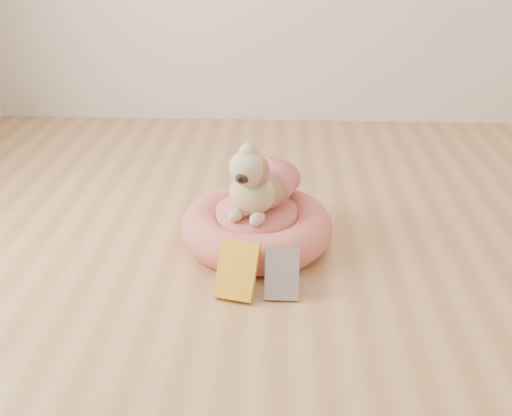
{
  "coord_description": "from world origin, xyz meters",
  "views": [
    {
      "loc": [
        -0.14,
        -1.34,
        1.17
      ],
      "look_at": [
        -0.23,
        0.61,
        0.18
      ],
      "focal_mm": 40.0,
      "sensor_mm": 36.0,
      "label": 1
    }
  ],
  "objects_px": {
    "pet_bed": "(257,227)",
    "book_white": "(282,274)",
    "book_yellow": "(237,270)",
    "dog": "(260,170)"
  },
  "relations": [
    {
      "from": "pet_bed",
      "to": "book_yellow",
      "type": "bearing_deg",
      "value": -98.58
    },
    {
      "from": "dog",
      "to": "book_white",
      "type": "height_order",
      "value": "dog"
    },
    {
      "from": "pet_bed",
      "to": "book_yellow",
      "type": "relative_size",
      "value": 2.95
    },
    {
      "from": "book_yellow",
      "to": "book_white",
      "type": "height_order",
      "value": "book_yellow"
    },
    {
      "from": "book_yellow",
      "to": "dog",
      "type": "bearing_deg",
      "value": 92.82
    },
    {
      "from": "pet_bed",
      "to": "book_white",
      "type": "relative_size",
      "value": 3.34
    },
    {
      "from": "dog",
      "to": "book_white",
      "type": "relative_size",
      "value": 2.34
    },
    {
      "from": "dog",
      "to": "book_white",
      "type": "xyz_separation_m",
      "value": [
        0.09,
        -0.37,
        -0.23
      ]
    },
    {
      "from": "book_white",
      "to": "pet_bed",
      "type": "bearing_deg",
      "value": 106.79
    },
    {
      "from": "book_yellow",
      "to": "book_white",
      "type": "relative_size",
      "value": 1.13
    }
  ]
}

